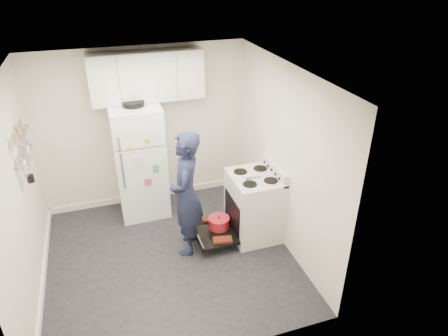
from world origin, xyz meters
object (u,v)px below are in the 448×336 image
object	(u,v)px
electric_range	(253,206)
person	(186,194)
open_oven_door	(216,227)
refrigerator	(140,161)

from	to	relation	value
electric_range	person	xyz separation A→B (m)	(-0.96, -0.03, 0.40)
electric_range	open_oven_door	world-z (taller)	electric_range
electric_range	refrigerator	distance (m)	1.83
electric_range	person	size ratio (longest dim) A/B	0.63
refrigerator	person	xyz separation A→B (m)	(0.45, -1.13, -0.01)
open_oven_door	person	distance (m)	0.80
refrigerator	electric_range	bearing A→B (deg)	-37.98
electric_range	person	distance (m)	1.04
person	refrigerator	bearing A→B (deg)	-140.01
electric_range	refrigerator	world-z (taller)	refrigerator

